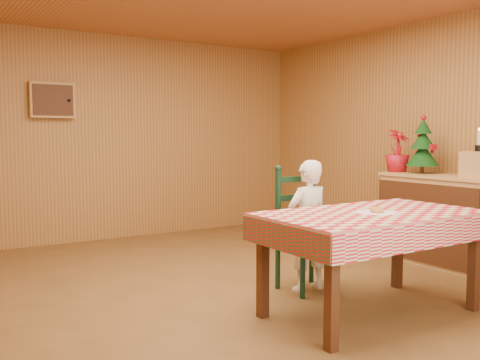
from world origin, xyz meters
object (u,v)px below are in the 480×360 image
at_px(christmas_tree, 423,147).
at_px(dining_table, 371,223).
at_px(seated_child, 308,226).
at_px(storage_bin, 412,240).
at_px(crate, 478,164).
at_px(ladder_chair, 303,231).
at_px(shelf_unit, 440,220).

bearing_deg(christmas_tree, dining_table, -151.31).
bearing_deg(seated_child, storage_bin, -168.14).
distance_m(crate, storage_bin, 1.18).
bearing_deg(seated_child, dining_table, 90.00).
xyz_separation_m(dining_table, ladder_chair, (0.00, 0.79, -0.18)).
xyz_separation_m(crate, storage_bin, (0.03, 0.79, -0.87)).
relative_size(dining_table, storage_bin, 4.49).
relative_size(dining_table, christmas_tree, 2.67).
bearing_deg(dining_table, crate, 10.16).
distance_m(seated_child, christmas_tree, 1.90).
xyz_separation_m(dining_table, christmas_tree, (1.77, 0.97, 0.52)).
relative_size(ladder_chair, christmas_tree, 1.74).
distance_m(shelf_unit, crate, 0.71).
height_order(seated_child, shelf_unit, seated_child).
height_order(ladder_chair, crate, crate).
height_order(crate, christmas_tree, christmas_tree).
bearing_deg(dining_table, christmas_tree, 28.69).
distance_m(dining_table, shelf_unit, 1.91).
distance_m(dining_table, christmas_tree, 2.08).
bearing_deg(seated_child, crate, 166.82).
xyz_separation_m(ladder_chair, crate, (1.77, -0.47, 0.55)).
xyz_separation_m(seated_child, christmas_tree, (1.77, 0.24, 0.65)).
bearing_deg(seated_child, shelf_unit, 179.56).
bearing_deg(storage_bin, shelf_unit, -96.31).
xyz_separation_m(dining_table, crate, (1.77, 0.32, 0.37)).
xyz_separation_m(shelf_unit, christmas_tree, (0.01, 0.25, 0.74)).
relative_size(seated_child, storage_bin, 3.05).
bearing_deg(ladder_chair, crate, -14.92).
bearing_deg(crate, seated_child, 166.82).
height_order(shelf_unit, storage_bin, shelf_unit).
bearing_deg(crate, dining_table, -169.84).
relative_size(shelf_unit, storage_bin, 3.36).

